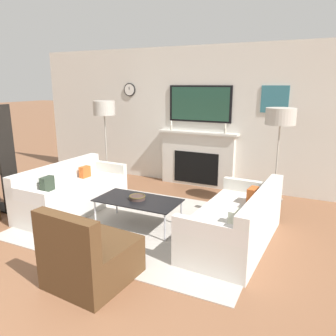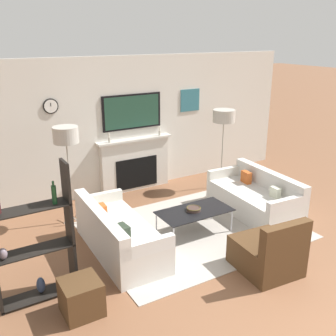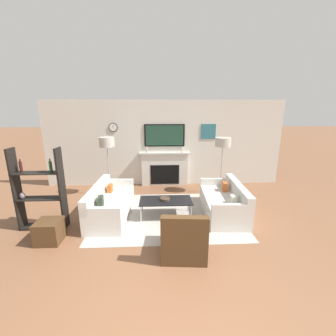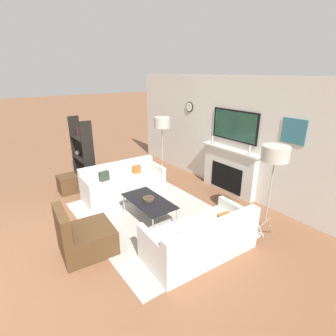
{
  "view_description": "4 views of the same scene",
  "coord_description": "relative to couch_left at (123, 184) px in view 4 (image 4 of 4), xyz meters",
  "views": [
    {
      "loc": [
        2.22,
        -0.96,
        1.99
      ],
      "look_at": [
        0.15,
        3.35,
        0.76
      ],
      "focal_mm": 35.0,
      "sensor_mm": 36.0,
      "label": 1
    },
    {
      "loc": [
        -3.34,
        -1.89,
        3.09
      ],
      "look_at": [
        -0.28,
        3.24,
        1.04
      ],
      "focal_mm": 42.0,
      "sensor_mm": 36.0,
      "label": 2
    },
    {
      "loc": [
        -0.21,
        -1.97,
        2.42
      ],
      "look_at": [
        0.03,
        3.35,
        1.02
      ],
      "focal_mm": 24.0,
      "sensor_mm": 36.0,
      "label": 3
    },
    {
      "loc": [
        3.86,
        0.39,
        2.78
      ],
      "look_at": [
        -0.02,
        3.24,
        1.0
      ],
      "focal_mm": 28.0,
      "sensor_mm": 36.0,
      "label": 4
    }
  ],
  "objects": [
    {
      "name": "coffee_table",
      "position": [
        1.29,
        -0.1,
        0.11
      ],
      "size": [
        1.19,
        0.62,
        0.41
      ],
      "color": "black",
      "rests_on": "ground_plane"
    },
    {
      "name": "couch_right",
      "position": [
        2.68,
        -0.0,
        -0.0
      ],
      "size": [
        0.94,
        1.82,
        0.74
      ],
      "color": "silver",
      "rests_on": "ground_plane"
    },
    {
      "name": "couch_left",
      "position": [
        0.0,
        0.0,
        0.0
      ],
      "size": [
        0.84,
        1.89,
        0.74
      ],
      "color": "silver",
      "rests_on": "ground_plane"
    },
    {
      "name": "area_rug",
      "position": [
        1.34,
        -0.0,
        -0.27
      ],
      "size": [
        3.3,
        2.55,
        0.01
      ],
      "color": "#ADA49A",
      "rests_on": "ground_plane"
    },
    {
      "name": "shelf_unit",
      "position": [
        -1.28,
        -0.47,
        0.5
      ],
      "size": [
        0.94,
        0.28,
        1.7
      ],
      "color": "black",
      "rests_on": "ground_plane"
    },
    {
      "name": "fireplace_wall",
      "position": [
        1.34,
        2.24,
        0.96
      ],
      "size": [
        7.54,
        0.28,
        2.7
      ],
      "color": "silver",
      "rests_on": "ground_plane"
    },
    {
      "name": "floor_lamp_left",
      "position": [
        -0.27,
        1.33,
        1.25
      ],
      "size": [
        0.41,
        0.41,
        1.69
      ],
      "color": "#9E998E",
      "rests_on": "ground_plane"
    },
    {
      "name": "decorative_bowl",
      "position": [
        1.28,
        -0.09,
        0.16
      ],
      "size": [
        0.24,
        0.24,
        0.06
      ],
      "color": "#42302A",
      "rests_on": "coffee_table"
    },
    {
      "name": "armchair",
      "position": [
        1.55,
        -1.49,
        -0.01
      ],
      "size": [
        0.8,
        0.87,
        0.84
      ],
      "color": "#4B321B",
      "rests_on": "ground_plane"
    },
    {
      "name": "floor_lamp_right",
      "position": [
        2.95,
        1.33,
        1.23
      ],
      "size": [
        0.45,
        0.45,
        1.65
      ],
      "color": "#9E998E",
      "rests_on": "ground_plane"
    },
    {
      "name": "ottoman",
      "position": [
        -0.92,
        -1.01,
        -0.07
      ],
      "size": [
        0.44,
        0.44,
        0.42
      ],
      "color": "#4B321B",
      "rests_on": "ground_plane"
    }
  ]
}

